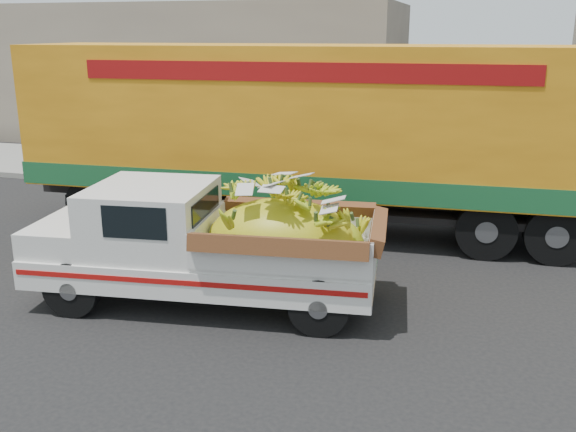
% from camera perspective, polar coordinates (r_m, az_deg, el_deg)
% --- Properties ---
extents(ground, '(100.00, 100.00, 0.00)m').
position_cam_1_polar(ground, '(10.34, -7.15, -7.15)').
color(ground, black).
rests_on(ground, ground).
extents(curb, '(60.00, 0.25, 0.15)m').
position_cam_1_polar(curb, '(16.06, 2.02, 1.75)').
color(curb, gray).
rests_on(curb, ground).
extents(sidewalk, '(60.00, 4.00, 0.14)m').
position_cam_1_polar(sidewalk, '(18.04, 3.72, 3.32)').
color(sidewalk, gray).
rests_on(sidewalk, ground).
extents(building_left, '(18.00, 6.00, 5.00)m').
position_cam_1_polar(building_left, '(26.00, -10.88, 12.42)').
color(building_left, gray).
rests_on(building_left, ground).
extents(pickup_truck, '(5.40, 2.52, 1.83)m').
position_cam_1_polar(pickup_truck, '(9.71, -5.22, -2.44)').
color(pickup_truck, black).
rests_on(pickup_truck, ground).
extents(semi_trailer, '(12.04, 3.16, 3.80)m').
position_cam_1_polar(semi_trailer, '(13.16, 2.18, 7.64)').
color(semi_trailer, black).
rests_on(semi_trailer, ground).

